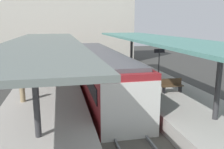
# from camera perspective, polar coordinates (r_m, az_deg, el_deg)

# --- Properties ---
(ground_plane) EXTENTS (80.00, 80.00, 0.00)m
(ground_plane) POSITION_cam_1_polar(r_m,az_deg,el_deg) (14.76, -0.63, -8.37)
(ground_plane) COLOR #383835
(platform_left) EXTENTS (4.40, 28.00, 1.00)m
(platform_left) POSITION_cam_1_polar(r_m,az_deg,el_deg) (14.34, -15.78, -7.36)
(platform_left) COLOR #ADA8A0
(platform_left) RESTS_ON ground_plane
(platform_right) EXTENTS (4.40, 28.00, 1.00)m
(platform_right) POSITION_cam_1_polar(r_m,az_deg,el_deg) (15.79, 13.04, -5.39)
(platform_right) COLOR #ADA8A0
(platform_right) RESTS_ON ground_plane
(track_ballast) EXTENTS (3.20, 28.00, 0.20)m
(track_ballast) POSITION_cam_1_polar(r_m,az_deg,el_deg) (14.73, -0.63, -8.01)
(track_ballast) COLOR #59544C
(track_ballast) RESTS_ON ground_plane
(rail_near_side) EXTENTS (0.08, 28.00, 0.14)m
(rail_near_side) POSITION_cam_1_polar(r_m,az_deg,el_deg) (14.55, -3.43, -7.58)
(rail_near_side) COLOR slate
(rail_near_side) RESTS_ON track_ballast
(rail_far_side) EXTENTS (0.08, 28.00, 0.14)m
(rail_far_side) POSITION_cam_1_polar(r_m,az_deg,el_deg) (14.83, 2.11, -7.17)
(rail_far_side) COLOR slate
(rail_far_side) RESTS_ON track_ballast
(commuter_train) EXTENTS (2.78, 14.95, 3.10)m
(commuter_train) POSITION_cam_1_polar(r_m,az_deg,el_deg) (17.13, -2.75, 0.53)
(commuter_train) COLOR maroon
(commuter_train) RESTS_ON track_ballast
(canopy_left) EXTENTS (4.18, 21.00, 3.19)m
(canopy_left) POSITION_cam_1_polar(r_m,az_deg,el_deg) (14.99, -16.32, 7.43)
(canopy_left) COLOR #333335
(canopy_left) RESTS_ON platform_left
(canopy_right) EXTENTS (4.18, 21.00, 3.24)m
(canopy_right) POSITION_cam_1_polar(r_m,az_deg,el_deg) (16.38, 11.52, 8.22)
(canopy_right) COLOR #333335
(canopy_right) RESTS_ON platform_right
(platform_bench) EXTENTS (1.40, 0.41, 0.86)m
(platform_bench) POSITION_cam_1_polar(r_m,az_deg,el_deg) (15.07, 14.30, -2.49)
(platform_bench) COLOR black
(platform_bench) RESTS_ON platform_right
(platform_sign) EXTENTS (0.90, 0.08, 2.21)m
(platform_sign) POSITION_cam_1_polar(r_m,az_deg,el_deg) (19.53, 11.40, 4.41)
(platform_sign) COLOR #262628
(platform_sign) RESTS_ON platform_right
(passenger_near_bench) EXTENTS (0.36, 0.36, 1.65)m
(passenger_near_bench) POSITION_cam_1_polar(r_m,az_deg,el_deg) (13.65, -21.05, -2.75)
(passenger_near_bench) COLOR #998460
(passenger_near_bench) RESTS_ON platform_left
(station_building_backdrop) EXTENTS (18.00, 6.00, 11.00)m
(station_building_backdrop) POSITION_cam_1_polar(r_m,az_deg,el_deg) (33.53, -11.37, 12.49)
(station_building_backdrop) COLOR beige
(station_building_backdrop) RESTS_ON ground_plane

